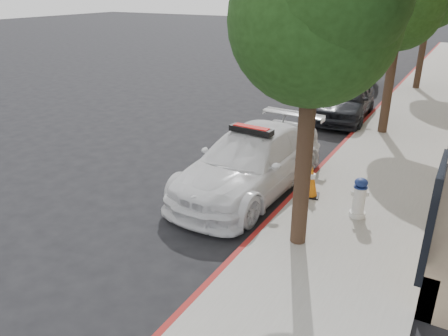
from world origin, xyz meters
name	(u,v)px	position (x,y,z in m)	size (l,w,h in m)	color
ground	(221,181)	(0.00, 0.00, 0.00)	(120.00, 120.00, 0.00)	black
sidewalk	(420,110)	(3.60, 10.00, 0.07)	(3.20, 50.00, 0.15)	gray
curb_strip	(381,105)	(2.06, 10.00, 0.07)	(0.12, 50.00, 0.15)	maroon
tree_near	(316,19)	(2.93, -2.01, 4.27)	(2.92, 2.82, 5.62)	black
tree_mid	(401,7)	(2.93, 5.99, 4.16)	(2.77, 2.64, 5.43)	black
police_car	(250,162)	(0.91, -0.11, 0.76)	(2.39, 5.33, 1.67)	white
parked_car_mid	(346,100)	(1.20, 7.40, 0.76)	(1.79, 4.44, 1.51)	black
parked_car_far	(354,73)	(0.09, 13.00, 0.75)	(1.59, 4.56, 1.50)	#151A35
fire_hydrant	(359,198)	(3.66, -0.43, 0.59)	(0.38, 0.35, 0.90)	silver
traffic_cone	(312,182)	(2.45, 0.02, 0.52)	(0.47, 0.47, 0.75)	black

